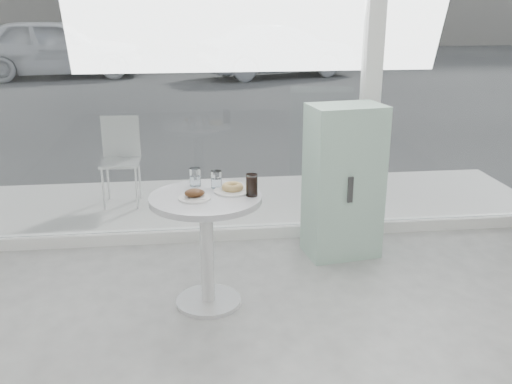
{
  "coord_description": "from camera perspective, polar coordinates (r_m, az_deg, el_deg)",
  "views": [
    {
      "loc": [
        -0.59,
        -1.54,
        1.95
      ],
      "look_at": [
        -0.2,
        1.7,
        0.85
      ],
      "focal_mm": 40.0,
      "sensor_mm": 36.0,
      "label": 1
    }
  ],
  "objects": [
    {
      "name": "plate_donut",
      "position": [
        3.7,
        -2.36,
        0.34
      ],
      "size": [
        0.24,
        0.24,
        0.06
      ],
      "color": "silver",
      "rests_on": "main_table"
    },
    {
      "name": "street",
      "position": [
        17.66,
        -4.99,
        12.17
      ],
      "size": [
        40.0,
        24.0,
        0.0
      ],
      "primitive_type": "cube",
      "color": "#343434",
      "rests_on": "ground"
    },
    {
      "name": "water_tumbler_a",
      "position": [
        3.82,
        -6.1,
        1.39
      ],
      "size": [
        0.08,
        0.08,
        0.12
      ],
      "color": "white",
      "rests_on": "main_table"
    },
    {
      "name": "cola_glass",
      "position": [
        3.6,
        -0.43,
        0.66
      ],
      "size": [
        0.07,
        0.07,
        0.14
      ],
      "color": "white",
      "rests_on": "main_table"
    },
    {
      "name": "car_white",
      "position": [
        16.41,
        -19.55,
        13.44
      ],
      "size": [
        4.76,
        2.48,
        1.55
      ],
      "primitive_type": "imported",
      "rotation": [
        0.0,
        0.0,
        1.72
      ],
      "color": "white",
      "rests_on": "street"
    },
    {
      "name": "storefront",
      "position": [
        4.59,
        1.52,
        15.63
      ],
      "size": [
        5.0,
        0.14,
        3.0
      ],
      "color": "white",
      "rests_on": "ground"
    },
    {
      "name": "car_silver",
      "position": [
        15.63,
        2.16,
        13.89
      ],
      "size": [
        4.34,
        2.61,
        1.35
      ],
      "primitive_type": "imported",
      "rotation": [
        0.0,
        0.0,
        1.88
      ],
      "color": "#A3A5AB",
      "rests_on": "street"
    },
    {
      "name": "water_tumbler_b",
      "position": [
        3.77,
        -3.99,
        1.16
      ],
      "size": [
        0.07,
        0.07,
        0.12
      ],
      "color": "white",
      "rests_on": "main_table"
    },
    {
      "name": "mint_cabinet",
      "position": [
        4.5,
        8.73,
        1.01
      ],
      "size": [
        0.61,
        0.45,
        1.21
      ],
      "rotation": [
        0.0,
        0.0,
        0.15
      ],
      "color": "#9DC8B0",
      "rests_on": "ground"
    },
    {
      "name": "plate_fritter",
      "position": [
        3.57,
        -6.13,
        -0.31
      ],
      "size": [
        0.2,
        0.2,
        0.07
      ],
      "color": "silver",
      "rests_on": "main_table"
    },
    {
      "name": "patio_deck",
      "position": [
        5.7,
        -0.51,
        -1.11
      ],
      "size": [
        5.6,
        1.6,
        0.05
      ],
      "primitive_type": "cube",
      "color": "silver",
      "rests_on": "ground"
    },
    {
      "name": "main_table",
      "position": [
        3.71,
        -4.98,
        -3.58
      ],
      "size": [
        0.72,
        0.72,
        0.77
      ],
      "color": "silver",
      "rests_on": "ground"
    },
    {
      "name": "patio_chair",
      "position": [
        5.69,
        -13.37,
        3.65
      ],
      "size": [
        0.37,
        0.37,
        0.84
      ],
      "rotation": [
        0.0,
        0.0,
        -0.02
      ],
      "color": "silver",
      "rests_on": "patio_deck"
    }
  ]
}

